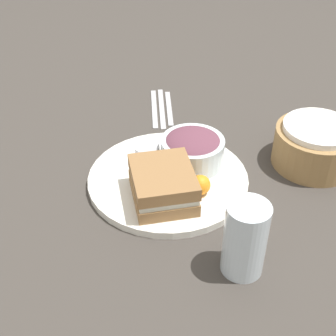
# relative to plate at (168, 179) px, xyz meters

# --- Properties ---
(ground_plane) EXTENTS (4.00, 4.00, 0.00)m
(ground_plane) POSITION_rel_plate_xyz_m (0.00, 0.00, -0.01)
(ground_plane) COLOR #3D3833
(plate) EXTENTS (0.31, 0.31, 0.01)m
(plate) POSITION_rel_plate_xyz_m (0.00, 0.00, 0.00)
(plate) COLOR white
(plate) RESTS_ON ground_plane
(sandwich) EXTENTS (0.16, 0.15, 0.06)m
(sandwich) POSITION_rel_plate_xyz_m (0.06, -0.00, 0.04)
(sandwich) COLOR olive
(sandwich) RESTS_ON plate
(salad_bowl) EXTENTS (0.13, 0.13, 0.06)m
(salad_bowl) POSITION_rel_plate_xyz_m (-0.05, 0.04, 0.04)
(salad_bowl) COLOR silver
(salad_bowl) RESTS_ON plate
(dressing_cup) EXTENTS (0.05, 0.05, 0.03)m
(dressing_cup) POSITION_rel_plate_xyz_m (-0.05, -0.05, 0.02)
(dressing_cup) COLOR #B7B7BC
(dressing_cup) RESTS_ON plate
(orange_wedge) EXTENTS (0.04, 0.04, 0.04)m
(orange_wedge) POSITION_rel_plate_xyz_m (0.04, 0.07, 0.03)
(orange_wedge) COLOR orange
(orange_wedge) RESTS_ON plate
(drink_glass) EXTENTS (0.07, 0.07, 0.13)m
(drink_glass) POSITION_rel_plate_xyz_m (0.20, 0.15, 0.06)
(drink_glass) COLOR silver
(drink_glass) RESTS_ON ground_plane
(bread_basket) EXTENTS (0.17, 0.17, 0.09)m
(bread_basket) POSITION_rel_plate_xyz_m (-0.11, 0.28, 0.04)
(bread_basket) COLOR #997547
(bread_basket) RESTS_ON ground_plane
(fork) EXTENTS (0.18, 0.05, 0.01)m
(fork) POSITION_rel_plate_xyz_m (-0.28, -0.07, -0.00)
(fork) COLOR #B2B2B7
(fork) RESTS_ON ground_plane
(knife) EXTENTS (0.19, 0.05, 0.01)m
(knife) POSITION_rel_plate_xyz_m (-0.28, -0.06, -0.00)
(knife) COLOR #B2B2B7
(knife) RESTS_ON ground_plane
(spoon) EXTENTS (0.16, 0.04, 0.01)m
(spoon) POSITION_rel_plate_xyz_m (-0.28, -0.04, -0.00)
(spoon) COLOR #B2B2B7
(spoon) RESTS_ON ground_plane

